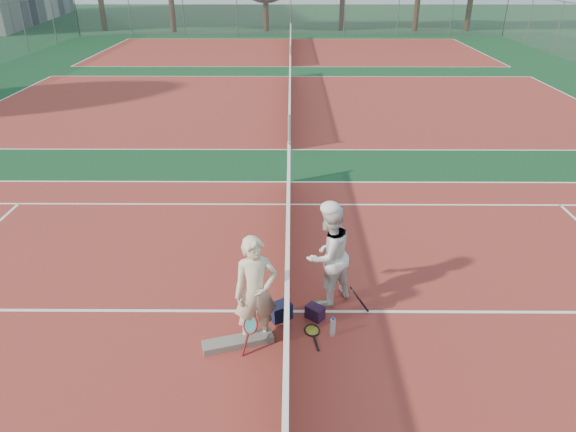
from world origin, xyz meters
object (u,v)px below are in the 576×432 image
at_px(water_bottle, 333,328).
at_px(player_b, 328,255).
at_px(sports_bag_navy, 280,311).
at_px(player_a, 256,292).
at_px(net_main, 287,286).
at_px(racket_red, 251,333).
at_px(racket_black_held, 355,301).
at_px(racket_spare, 312,330).
at_px(sports_bag_purple, 315,312).

bearing_deg(water_bottle, player_b, 92.00).
distance_m(player_b, water_bottle, 1.18).
bearing_deg(sports_bag_navy, player_a, -122.13).
bearing_deg(water_bottle, net_main, 139.59).
distance_m(racket_red, racket_black_held, 1.81).
bearing_deg(racket_spare, sports_bag_navy, 47.56).
bearing_deg(player_a, net_main, 40.81).
relative_size(player_b, racket_spare, 2.95).
relative_size(racket_red, sports_bag_navy, 1.58).
relative_size(racket_spare, water_bottle, 2.00).
bearing_deg(net_main, sports_bag_navy, -124.25).
bearing_deg(sports_bag_purple, player_a, -148.90).
relative_size(racket_red, racket_spare, 0.91).
distance_m(net_main, player_a, 0.92).
distance_m(racket_spare, water_bottle, 0.35).
bearing_deg(racket_red, water_bottle, -43.34).
height_order(racket_red, racket_black_held, racket_red).
bearing_deg(net_main, racket_black_held, -3.34).
bearing_deg(racket_spare, racket_red, 103.14).
height_order(player_a, sports_bag_purple, player_a).
bearing_deg(player_b, racket_red, 6.29).
bearing_deg(sports_bag_navy, net_main, 55.75).
bearing_deg(player_a, sports_bag_purple, 14.55).
relative_size(player_b, racket_black_held, 3.39).
bearing_deg(sports_bag_purple, racket_spare, -99.79).
xyz_separation_m(player_a, sports_bag_purple, (0.90, 0.54, -0.77)).
distance_m(net_main, water_bottle, 0.98).
height_order(player_a, player_b, player_b).
distance_m(net_main, sports_bag_navy, 0.43).
bearing_deg(sports_bag_navy, racket_red, -120.31).
relative_size(sports_bag_navy, water_bottle, 1.15).
bearing_deg(racket_black_held, water_bottle, 38.49).
bearing_deg(water_bottle, racket_spare, 162.67).
bearing_deg(player_a, racket_spare, -2.28).
bearing_deg(player_a, racket_red, -130.69).
height_order(net_main, racket_spare, net_main).
height_order(player_b, sports_bag_purple, player_b).
height_order(net_main, sports_bag_purple, net_main).
xyz_separation_m(racket_black_held, water_bottle, (-0.38, -0.53, -0.11)).
bearing_deg(racket_red, racket_spare, -33.80).
bearing_deg(player_a, water_bottle, -10.73).
distance_m(player_a, player_b, 1.53).
bearing_deg(sports_bag_purple, racket_red, -143.83).
relative_size(racket_black_held, sports_bag_purple, 1.87).
height_order(racket_red, sports_bag_purple, racket_red).
distance_m(player_b, sports_bag_purple, 0.95).
xyz_separation_m(racket_red, water_bottle, (1.23, 0.29, -0.12)).
distance_m(racket_red, racket_spare, 1.03).
bearing_deg(water_bottle, racket_black_held, 54.08).
xyz_separation_m(player_b, sports_bag_navy, (-0.78, -0.51, -0.75)).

